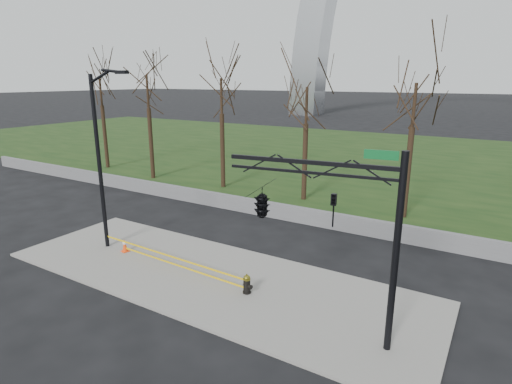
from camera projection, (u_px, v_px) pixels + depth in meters
The scene contains 10 objects.
ground at pixel (208, 277), 16.83m from camera, with size 500.00×500.00×0.00m, color black.
sidewalk at pixel (208, 276), 16.81m from camera, with size 18.00×6.00×0.10m, color gray.
grass_strip at pixel (392, 159), 41.55m from camera, with size 120.00×40.00×0.06m, color black.
guardrail at pixel (295, 214), 23.30m from camera, with size 60.00×0.30×0.90m, color #59595B.
tree_row at pixel (260, 129), 27.88m from camera, with size 36.60×4.00×9.03m.
fire_hydrant at pixel (247, 284), 15.32m from camera, with size 0.48×0.31×0.77m.
traffic_cone at pixel (125, 245), 19.04m from camera, with size 0.38×0.38×0.61m.
street_light at pixel (101, 151), 18.43m from camera, with size 2.39×0.24×8.21m.
traffic_signal_mast at pixel (286, 205), 12.40m from camera, with size 5.06×2.53×6.00m.
caution_tape at pixel (173, 260), 17.35m from camera, with size 8.10×0.34×0.40m.
Camera 1 is at (9.62, -12.08, 7.79)m, focal length 29.09 mm.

